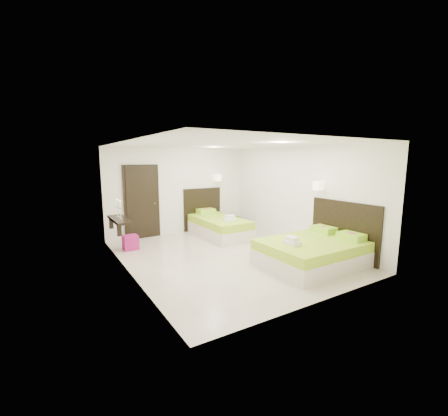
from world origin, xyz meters
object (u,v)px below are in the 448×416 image
ottoman (131,242)px  bed_double (314,251)px  nightstand (233,223)px  bed_single (218,225)px

ottoman → bed_double: bearing=-46.3°
nightstand → ottoman: (-3.54, -0.65, -0.01)m
bed_single → ottoman: 2.58m
bed_single → nightstand: (0.97, 0.63, -0.14)m
bed_single → ottoman: (-2.58, -0.02, -0.14)m
ottoman → bed_single: bearing=0.5°
bed_double → bed_single: bearing=98.9°
nightstand → bed_single: bearing=-136.5°
bed_single → nightstand: 1.16m
bed_single → ottoman: bearing=-179.5°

